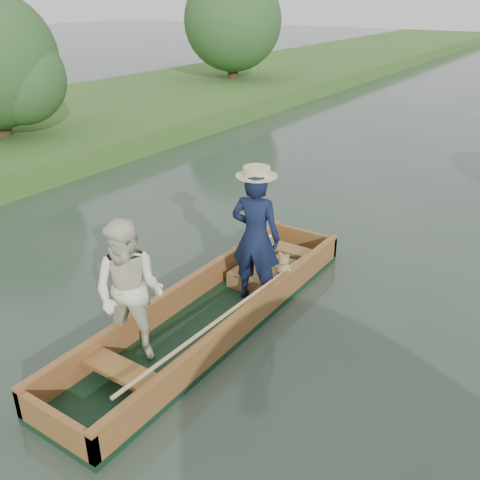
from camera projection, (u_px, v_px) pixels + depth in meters
The scene contains 3 objects.
ground at pixel (214, 323), 6.89m from camera, with size 120.00×120.00×0.00m, color #283D30.
trees_far at pixel (403, 51), 13.23m from camera, with size 23.06×14.84×4.77m.
punt at pixel (203, 284), 6.54m from camera, with size 1.33×5.00×1.92m.
Camera 1 is at (3.52, -4.62, 3.88)m, focal length 40.00 mm.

